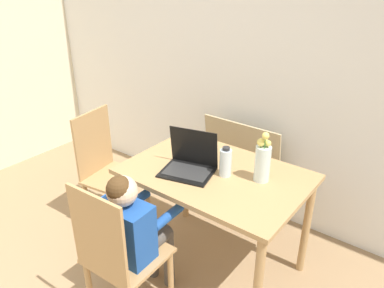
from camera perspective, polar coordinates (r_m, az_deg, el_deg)
name	(u,v)px	position (r m, az deg, el deg)	size (l,w,h in m)	color
wall_back	(246,60)	(2.96, 8.26, 12.50)	(6.40, 0.05, 2.50)	white
dining_table	(215,185)	(2.38, 3.55, -6.31)	(1.11, 0.76, 0.75)	tan
chair_occupied	(118,256)	(2.19, -11.22, -16.34)	(0.42, 0.42, 0.93)	tan
chair_spare	(108,170)	(3.00, -12.74, -3.84)	(0.46, 0.46, 0.93)	tan
person_seated	(133,226)	(2.18, -8.99, -12.20)	(0.33, 0.43, 0.94)	#1E4C9E
laptop	(190,161)	(2.33, -0.32, -2.68)	(0.37, 0.32, 0.26)	black
flower_vase	(263,160)	(2.22, 10.72, -2.48)	(0.09, 0.09, 0.32)	silver
water_bottle	(226,162)	(2.26, 5.13, -2.79)	(0.07, 0.07, 0.19)	silver
cardboard_panel	(241,166)	(3.13, 7.54, -3.41)	(0.68, 0.13, 0.80)	tan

